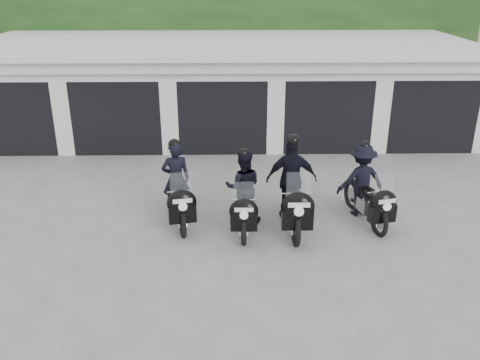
{
  "coord_description": "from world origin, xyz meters",
  "views": [
    {
      "loc": [
        0.24,
        -8.93,
        5.1
      ],
      "look_at": [
        0.42,
        0.87,
        1.05
      ],
      "focal_mm": 38.0,
      "sensor_mm": 36.0,
      "label": 1
    }
  ],
  "objects_px": {
    "police_bike_d": "(364,185)",
    "police_bike_a": "(178,189)",
    "police_bike_b": "(243,193)",
    "police_bike_c": "(292,186)"
  },
  "relations": [
    {
      "from": "police_bike_b",
      "to": "police_bike_d",
      "type": "distance_m",
      "value": 2.66
    },
    {
      "from": "police_bike_c",
      "to": "police_bike_d",
      "type": "relative_size",
      "value": 1.14
    },
    {
      "from": "police_bike_d",
      "to": "police_bike_c",
      "type": "bearing_deg",
      "value": 176.4
    },
    {
      "from": "police_bike_a",
      "to": "police_bike_b",
      "type": "xyz_separation_m",
      "value": [
        1.41,
        -0.26,
        0.01
      ]
    },
    {
      "from": "police_bike_d",
      "to": "police_bike_b",
      "type": "bearing_deg",
      "value": 175.02
    },
    {
      "from": "police_bike_a",
      "to": "police_bike_d",
      "type": "distance_m",
      "value": 4.06
    },
    {
      "from": "police_bike_a",
      "to": "police_bike_b",
      "type": "bearing_deg",
      "value": -22.11
    },
    {
      "from": "police_bike_b",
      "to": "police_bike_c",
      "type": "xyz_separation_m",
      "value": [
        1.05,
        0.09,
        0.12
      ]
    },
    {
      "from": "police_bike_d",
      "to": "police_bike_a",
      "type": "bearing_deg",
      "value": 169.0
    },
    {
      "from": "police_bike_a",
      "to": "police_bike_d",
      "type": "bearing_deg",
      "value": -10.9
    }
  ]
}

